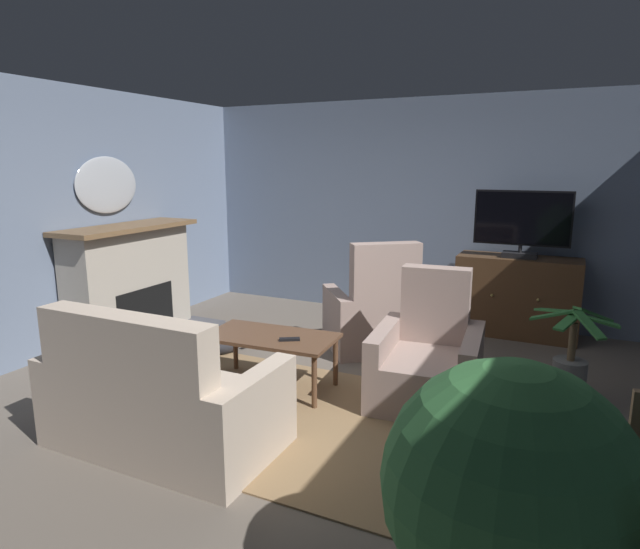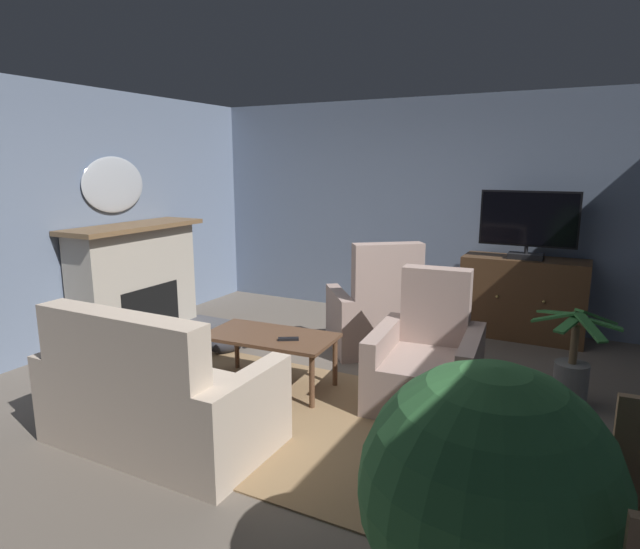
% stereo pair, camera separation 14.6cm
% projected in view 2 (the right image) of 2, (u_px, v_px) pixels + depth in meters
% --- Properties ---
extents(ground_plane, '(6.39, 6.32, 0.04)m').
position_uv_depth(ground_plane, '(318.00, 405.00, 4.35)').
color(ground_plane, '#665B51').
extents(wall_back, '(6.39, 0.10, 2.69)m').
position_uv_depth(wall_back, '(427.00, 210.00, 6.60)').
color(wall_back, slate).
rests_on(wall_back, ground_plane).
extents(wall_left, '(0.10, 6.32, 2.69)m').
position_uv_depth(wall_left, '(61.00, 220.00, 5.40)').
color(wall_left, slate).
rests_on(wall_left, ground_plane).
extents(rug_central, '(2.56, 1.94, 0.01)m').
position_uv_depth(rug_central, '(271.00, 412.00, 4.17)').
color(rug_central, '#8E704C').
rests_on(rug_central, ground_plane).
extents(fireplace, '(0.91, 1.68, 1.26)m').
position_uv_depth(fireplace, '(137.00, 283.00, 5.96)').
color(fireplace, '#4C4C51').
rests_on(fireplace, ground_plane).
extents(wall_mirror_oval, '(0.06, 0.84, 0.61)m').
position_uv_depth(wall_mirror_oval, '(114.00, 185.00, 5.85)').
color(wall_mirror_oval, '#B2B7BF').
extents(tv_cabinet, '(1.31, 0.53, 0.90)m').
position_uv_depth(tv_cabinet, '(523.00, 300.00, 5.93)').
color(tv_cabinet, '#352315').
rests_on(tv_cabinet, ground_plane).
extents(television, '(1.01, 0.20, 0.74)m').
position_uv_depth(television, '(528.00, 223.00, 5.70)').
color(television, black).
rests_on(television, tv_cabinet).
extents(coffee_table, '(1.14, 0.65, 0.48)m').
position_uv_depth(coffee_table, '(271.00, 340.00, 4.57)').
color(coffee_table, brown).
rests_on(coffee_table, ground_plane).
extents(tv_remote, '(0.17, 0.13, 0.02)m').
position_uv_depth(tv_remote, '(288.00, 339.00, 4.41)').
color(tv_remote, black).
rests_on(tv_remote, coffee_table).
extents(sofa_floral, '(1.58, 0.85, 1.01)m').
position_uv_depth(sofa_floral, '(155.00, 399.00, 3.64)').
color(sofa_floral, '#C6B29E').
rests_on(sofa_floral, ground_plane).
extents(armchair_in_far_corner, '(1.25, 1.22, 1.16)m').
position_uv_depth(armchair_in_far_corner, '(379.00, 317.00, 5.52)').
color(armchair_in_far_corner, '#A3897F').
rests_on(armchair_in_far_corner, ground_plane).
extents(armchair_by_fireplace, '(0.91, 0.99, 1.06)m').
position_uv_depth(armchair_by_fireplace, '(427.00, 363.00, 4.33)').
color(armchair_by_fireplace, '#A3897F').
rests_on(armchair_by_fireplace, ground_plane).
extents(potted_plant_tall_palm_by_window, '(0.66, 0.71, 0.80)m').
position_uv_depth(potted_plant_tall_palm_by_window, '(571.00, 375.00, 4.25)').
color(potted_plant_tall_palm_by_window, slate).
rests_on(potted_plant_tall_palm_by_window, ground_plane).
extents(potted_plant_small_fern_corner, '(0.97, 0.97, 1.21)m').
position_uv_depth(potted_plant_small_fern_corner, '(487.00, 495.00, 1.98)').
color(potted_plant_small_fern_corner, '#3D4C5B').
rests_on(potted_plant_small_fern_corner, ground_plane).
extents(cat, '(0.39, 0.70, 0.23)m').
position_uv_depth(cat, '(224.00, 343.00, 5.45)').
color(cat, '#2D2D33').
rests_on(cat, ground_plane).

